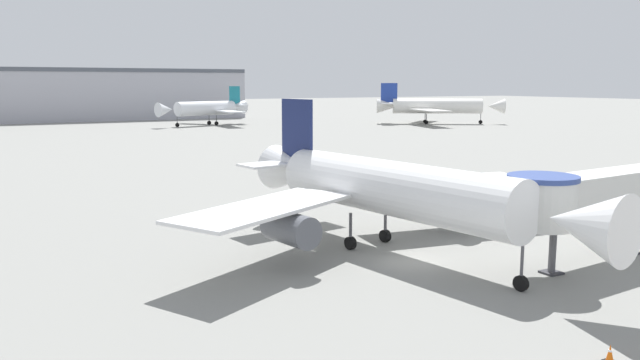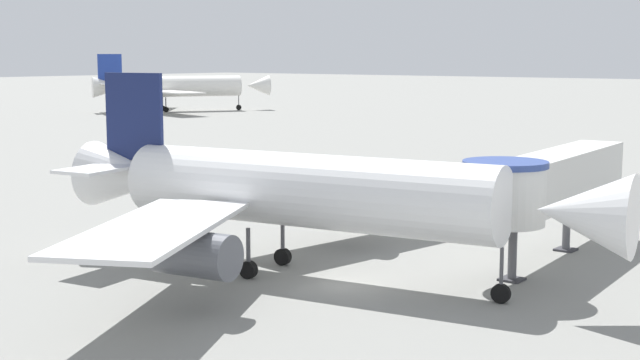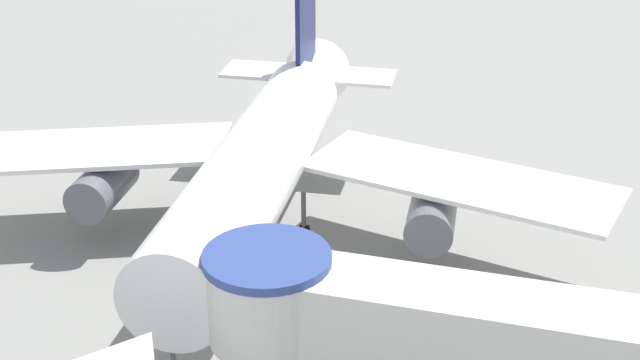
% 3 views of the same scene
% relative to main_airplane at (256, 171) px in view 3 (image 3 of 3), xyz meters
% --- Properties ---
extents(ground_plane, '(800.00, 800.00, 0.00)m').
position_rel_main_airplane_xyz_m(ground_plane, '(-0.14, -3.03, -4.31)').
color(ground_plane, gray).
extents(main_airplane, '(30.91, 29.94, 10.20)m').
position_rel_main_airplane_xyz_m(main_airplane, '(0.00, 0.00, 0.00)').
color(main_airplane, white).
rests_on(main_airplane, ground_plane).
extents(jet_bridge, '(18.03, 4.67, 6.14)m').
position_rel_main_airplane_xyz_m(jet_bridge, '(10.28, -8.71, 0.16)').
color(jet_bridge, silver).
rests_on(jet_bridge, ground_plane).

